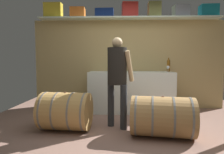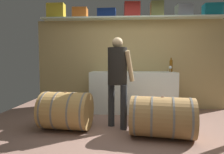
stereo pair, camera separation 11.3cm
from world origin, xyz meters
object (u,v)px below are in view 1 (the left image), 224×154
object	(u,v)px
toolcase_olive	(154,10)
visitor_tasting	(117,73)
toolcase_teal	(208,11)
work_cabinet	(131,92)
toolcase_grey	(181,12)
toolcase_orange	(78,13)
wine_bottle_amber	(168,65)
toolcase_navy	(104,13)
wine_barrel_far	(66,111)
toolcase_red	(130,10)
wine_glass	(168,68)
toolcase_yellow	(53,11)
wine_barrel_near	(162,117)

from	to	relation	value
toolcase_olive	visitor_tasting	bearing A→B (deg)	-121.22
toolcase_teal	work_cabinet	world-z (taller)	toolcase_teal
toolcase_olive	work_cabinet	size ratio (longest dim) A/B	0.18
toolcase_grey	visitor_tasting	bearing A→B (deg)	-141.59
toolcase_orange	toolcase_grey	bearing A→B (deg)	-1.62
toolcase_grey	wine_bottle_amber	xyz separation A→B (m)	(-0.29, -0.14, -1.24)
visitor_tasting	toolcase_navy	bearing A→B (deg)	140.58
toolcase_orange	toolcase_teal	distance (m)	3.05
toolcase_navy	wine_barrel_far	xyz separation A→B (m)	(-0.55, -1.52, -1.96)
toolcase_red	toolcase_olive	distance (m)	0.57
toolcase_navy	wine_barrel_far	bearing A→B (deg)	-107.85
wine_bottle_amber	work_cabinet	bearing A→B (deg)	-173.26
work_cabinet	wine_bottle_amber	xyz separation A→B (m)	(0.88, 0.10, 0.61)
work_cabinet	wine_bottle_amber	world-z (taller)	wine_bottle_amber
toolcase_teal	toolcase_red	bearing A→B (deg)	-176.85
toolcase_navy	wine_glass	xyz separation A→B (m)	(1.44, -0.32, -1.27)
toolcase_navy	work_cabinet	bearing A→B (deg)	-19.07
wine_bottle_amber	toolcase_grey	bearing A→B (deg)	24.76
toolcase_orange	toolcase_olive	size ratio (longest dim) A/B	0.97
work_cabinet	wine_barrel_far	distance (m)	1.74
visitor_tasting	toolcase_orange	bearing A→B (deg)	162.29
toolcase_grey	toolcase_teal	size ratio (longest dim) A/B	0.89
toolcase_red	wine_bottle_amber	bearing A→B (deg)	-12.25
toolcase_red	wine_glass	world-z (taller)	toolcase_red
toolcase_navy	toolcase_red	world-z (taller)	toolcase_red
wine_glass	toolcase_yellow	bearing A→B (deg)	173.14
work_cabinet	wine_barrel_far	bearing A→B (deg)	-132.37
toolcase_grey	toolcase_yellow	bearing A→B (deg)	175.50
toolcase_red	toolcase_teal	bearing A→B (deg)	-3.66
work_cabinet	wine_barrel_near	distance (m)	1.59
toolcase_yellow	toolcase_orange	size ratio (longest dim) A/B	1.23
toolcase_olive	toolcase_red	bearing A→B (deg)	-179.18
wine_bottle_amber	wine_glass	world-z (taller)	wine_bottle_amber
toolcase_teal	wine_bottle_amber	size ratio (longest dim) A/B	1.21
toolcase_yellow	wine_barrel_near	distance (m)	3.50
wine_glass	visitor_tasting	size ratio (longest dim) A/B	0.09
wine_barrel_near	wine_barrel_far	world-z (taller)	wine_barrel_far
toolcase_orange	toolcase_teal	bearing A→B (deg)	-1.62
wine_barrel_near	wine_barrel_far	size ratio (longest dim) A/B	1.18
toolcase_yellow	toolcase_red	distance (m)	1.81
toolcase_navy	toolcase_teal	bearing A→B (deg)	2.13
toolcase_olive	wine_bottle_amber	distance (m)	1.33
toolcase_navy	wine_bottle_amber	bearing A→B (deg)	-3.04
work_cabinet	visitor_tasting	xyz separation A→B (m)	(-0.30, -1.13, 0.50)
toolcase_navy	visitor_tasting	size ratio (longest dim) A/B	0.27
toolcase_grey	wine_barrel_far	xyz separation A→B (m)	(-2.34, -1.52, -1.99)
toolcase_olive	work_cabinet	distance (m)	1.98
toolcase_navy	wine_barrel_near	distance (m)	2.84
work_cabinet	visitor_tasting	distance (m)	1.27
toolcase_grey	wine_bottle_amber	world-z (taller)	toolcase_grey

